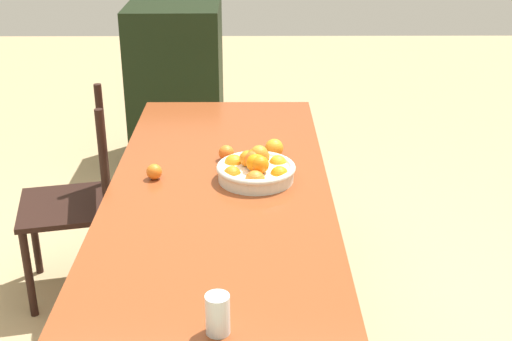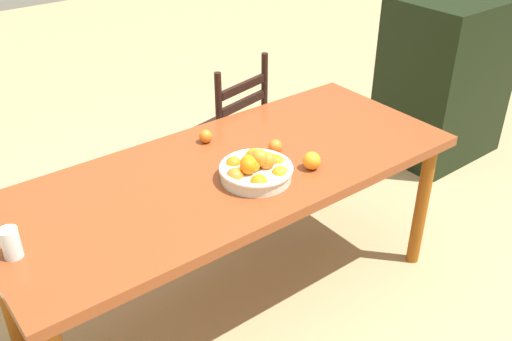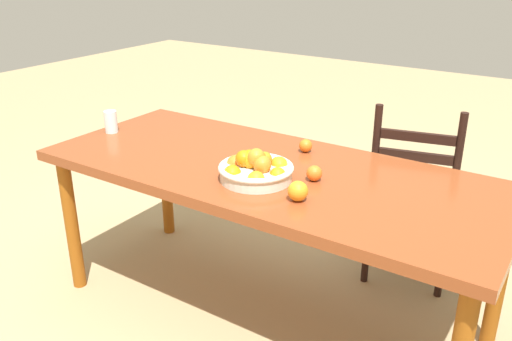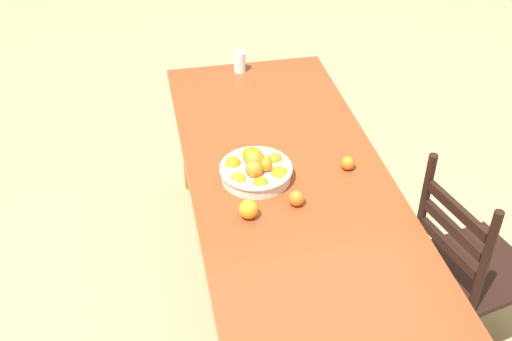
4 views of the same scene
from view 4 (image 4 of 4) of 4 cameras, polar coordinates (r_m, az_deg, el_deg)
ground_plane at (r=3.24m, az=2.38°, el=-10.71°), size 12.00×12.00×0.00m
dining_table at (r=2.78m, az=2.73°, el=-1.17°), size 2.02×0.84×0.75m
chair_near_window at (r=2.84m, az=18.32°, el=-8.26°), size 0.51×0.51×0.96m
fruit_bowl at (r=2.66m, az=0.00°, el=0.17°), size 0.31×0.31×0.14m
orange_loose_0 at (r=2.53m, az=3.60°, el=-2.47°), size 0.06×0.06×0.06m
orange_loose_1 at (r=2.75m, az=8.15°, el=0.66°), size 0.06×0.06×0.06m
orange_loose_2 at (r=2.47m, az=-0.67°, el=-3.46°), size 0.08×0.08×0.08m
drinking_glass at (r=3.47m, az=-1.47°, el=9.63°), size 0.06×0.06×0.11m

